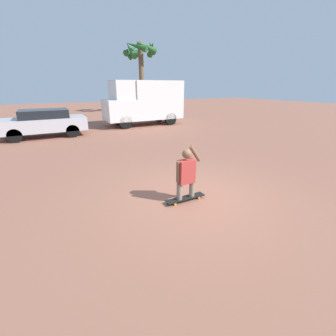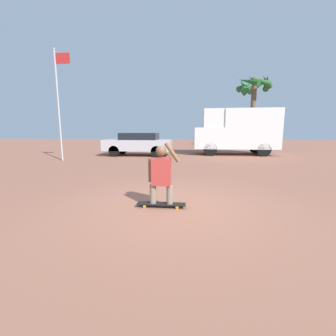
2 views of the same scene
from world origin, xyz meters
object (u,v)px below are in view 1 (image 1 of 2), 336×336
at_px(person_skateboarder, 186,172).
at_px(parked_car_silver, 44,122).
at_px(palm_tree_near_van, 141,55).
at_px(skateboard, 185,198).
at_px(camper_van, 145,101).

xyz_separation_m(person_skateboarder, parked_car_silver, (-2.96, 10.32, 0.04)).
xyz_separation_m(person_skateboarder, palm_tree_near_van, (6.84, 19.59, 4.99)).
relative_size(skateboard, parked_car_silver, 0.24).
bearing_deg(person_skateboarder, palm_tree_near_van, 70.74).
height_order(skateboard, camper_van, camper_van).
distance_m(camper_van, parked_car_silver, 6.94).
relative_size(skateboard, camper_van, 0.19).
bearing_deg(person_skateboarder, skateboard, 0.00).
height_order(camper_van, palm_tree_near_van, palm_tree_near_van).
height_order(person_skateboarder, palm_tree_near_van, palm_tree_near_van).
bearing_deg(person_skateboarder, parked_car_silver, 106.01).
bearing_deg(palm_tree_near_van, parked_car_silver, -136.61).
relative_size(parked_car_silver, palm_tree_near_van, 0.63).
xyz_separation_m(skateboard, person_skateboarder, (-0.00, -0.00, 0.71)).
xyz_separation_m(person_skateboarder, camper_van, (3.79, 11.65, 0.92)).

